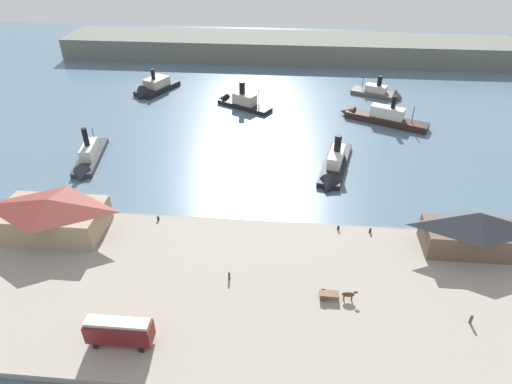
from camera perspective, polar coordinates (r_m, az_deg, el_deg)
name	(u,v)px	position (r m, az deg, el deg)	size (l,w,h in m)	color
ground_plane	(270,215)	(90.01, 1.77, -3.04)	(320.00, 320.00, 0.00)	slate
quay_promenade	(261,293)	(73.10, 0.66, -12.94)	(110.00, 36.00, 1.20)	gray
seawall_edge	(268,224)	(86.84, 1.63, -4.18)	(110.00, 0.80, 1.00)	slate
ferry_shed_west_terminal	(52,215)	(90.21, -24.96, -2.75)	(19.10, 10.91, 7.25)	#998466
ferry_shed_central_terminal	(474,231)	(86.32, 26.40, -4.55)	(16.89, 7.75, 8.12)	brown
street_tram	(119,330)	(66.80, -17.33, -16.76)	(9.30, 2.92, 4.50)	maroon
horse_cart	(336,294)	(71.87, 10.32, -12.94)	(5.89, 1.60, 1.87)	brown
pedestrian_standing_center	(471,319)	(74.81, 26.13, -14.57)	(0.43, 0.43, 1.75)	#3D4C42
pedestrian_near_west_shed	(229,276)	(74.09, -3.50, -10.76)	(0.40, 0.40, 1.61)	#33384C
mooring_post_east	(370,230)	(86.16, 14.60, -4.85)	(0.44, 0.44, 0.90)	black
mooring_post_center_east	(338,228)	(85.54, 10.64, -4.55)	(0.44, 0.44, 0.90)	black
mooring_post_center_west	(158,218)	(88.62, -12.57, -3.30)	(0.44, 0.44, 0.90)	black
ferry_departing_north	(379,117)	(133.75, 15.65, 9.41)	(25.04, 14.61, 9.58)	black
ferry_approaching_west	(334,167)	(105.15, 10.05, 3.17)	(9.78, 23.84, 9.82)	black
ferry_moored_east	(239,101)	(139.88, -2.18, 11.66)	(19.03, 13.43, 9.59)	black
ferry_mid_harbor	(153,88)	(154.55, -13.22, 12.96)	(13.33, 18.66, 10.01)	black
ferry_outer_harbor	(88,159)	(114.49, -20.97, 3.99)	(7.77, 20.71, 10.16)	#23282D
ferry_near_quay	(382,93)	(153.28, 16.06, 12.21)	(17.36, 11.48, 8.50)	#514C47
far_headland	(287,47)	(188.89, 4.02, 18.22)	(180.00, 24.00, 8.00)	#60665B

